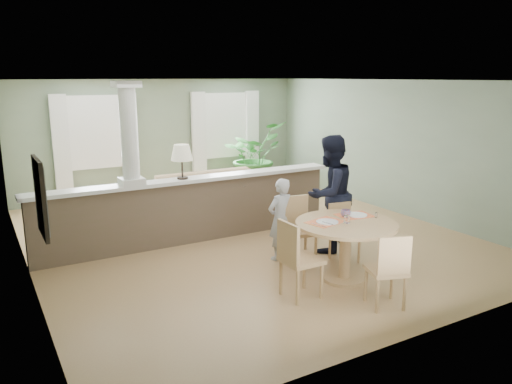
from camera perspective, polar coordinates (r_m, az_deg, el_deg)
ground at (r=8.88m, az=-1.34°, el=-5.06°), size 8.00×8.00×0.00m
room_shell at (r=9.03m, az=-3.48°, el=7.01°), size 7.02×8.02×2.71m
pony_wall at (r=8.45m, az=-7.90°, el=-1.13°), size 5.32×0.38×2.70m
sofa at (r=10.36m, az=-4.99°, el=-0.13°), size 2.76×1.08×0.80m
houseplant at (r=12.36m, az=-0.27°, el=4.14°), size 1.94×1.85×1.68m
dining_table at (r=6.94m, az=10.21°, el=-4.77°), size 1.38×1.38×0.94m
chair_far_boy at (r=7.61m, az=4.80°, el=-3.89°), size 0.52×0.52×0.99m
chair_far_man at (r=7.75m, az=9.88°, el=-4.21°), size 0.45×0.45×0.88m
chair_near at (r=6.25m, az=14.96°, el=-8.37°), size 0.55×0.55×0.95m
chair_side at (r=6.33m, az=4.62°, el=-7.32°), size 0.47×0.47×1.02m
child_person at (r=7.62m, az=2.82°, el=-3.14°), size 0.50×0.37×1.27m
man_person at (r=8.01m, az=8.38°, el=-0.22°), size 1.06×0.91×1.88m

